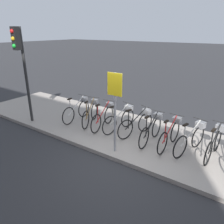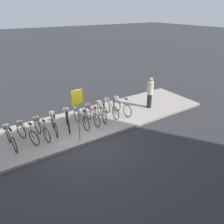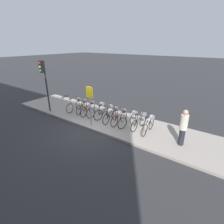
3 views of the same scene
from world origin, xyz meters
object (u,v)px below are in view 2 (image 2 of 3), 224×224
parked_bicycle_0 (10,137)px  parked_bicycle_6 (91,114)px  parked_bicycle_1 (26,132)px  parked_bicycle_8 (110,107)px  parked_bicycle_3 (54,123)px  pedestrian (150,92)px  parked_bicycle_9 (121,106)px  parked_bicycle_4 (67,119)px  parked_bicycle_5 (80,117)px  parked_bicycle_2 (41,128)px  parked_bicycle_7 (101,111)px  sign_post (78,107)px

parked_bicycle_0 → parked_bicycle_6: 3.70m
parked_bicycle_1 → parked_bicycle_8: size_ratio=0.95×
parked_bicycle_3 → pedestrian: bearing=-3.9°
parked_bicycle_0 → parked_bicycle_9: (5.48, 0.07, 0.00)m
parked_bicycle_1 → parked_bicycle_4: (1.89, 0.14, 0.00)m
parked_bicycle_0 → parked_bicycle_6: bearing=0.4°
parked_bicycle_5 → parked_bicycle_9: 2.37m
parked_bicycle_8 → parked_bicycle_9: bearing=-10.7°
parked_bicycle_2 → parked_bicycle_7: size_ratio=1.02×
parked_bicycle_1 → parked_bicycle_7: (3.67, 0.05, 0.00)m
parked_bicycle_6 → parked_bicycle_9: same height
parked_bicycle_5 → parked_bicycle_9: (2.37, 0.06, 0.00)m
parked_bicycle_3 → parked_bicycle_5: 1.25m
parked_bicycle_5 → sign_post: size_ratio=0.69×
parked_bicycle_5 → parked_bicycle_6: (0.59, 0.02, 0.00)m
parked_bicycle_1 → parked_bicycle_5: 2.48m
parked_bicycle_5 → sign_post: bearing=-117.3°
parked_bicycle_1 → parked_bicycle_0: bearing=-176.2°
parked_bicycle_8 → sign_post: (-2.39, -1.34, 1.12)m
parked_bicycle_8 → parked_bicycle_0: bearing=-177.9°
parked_bicycle_2 → pedestrian: (5.99, -0.24, 0.48)m
parked_bicycle_3 → parked_bicycle_9: bearing=-1.4°
parked_bicycle_2 → sign_post: (1.26, -1.19, 1.12)m
parked_bicycle_4 → parked_bicycle_0: bearing=-175.9°
parked_bicycle_7 → parked_bicycle_3: bearing=178.4°
parked_bicycle_0 → parked_bicycle_5: size_ratio=1.00×
parked_bicycle_3 → pedestrian: (5.37, -0.37, 0.48)m
parked_bicycle_1 → parked_bicycle_2: same height
parked_bicycle_2 → parked_bicycle_6: 2.46m
parked_bicycle_1 → sign_post: sign_post is taller
parked_bicycle_6 → parked_bicycle_3: bearing=175.8°
parked_bicycle_3 → sign_post: bearing=-64.3°
parked_bicycle_3 → parked_bicycle_5: same height
parked_bicycle_2 → parked_bicycle_8: 3.65m
sign_post → parked_bicycle_2: bearing=136.6°
parked_bicycle_3 → parked_bicycle_8: same height
pedestrian → parked_bicycle_6: bearing=176.2°
parked_bicycle_3 → parked_bicycle_6: size_ratio=0.99×
parked_bicycle_0 → parked_bicycle_5: bearing=0.2°
parked_bicycle_2 → parked_bicycle_9: same height
parked_bicycle_0 → parked_bicycle_8: (4.89, 0.18, 0.00)m
sign_post → parked_bicycle_1: bearing=147.4°
parked_bicycle_6 → pedestrian: bearing=-3.8°
parked_bicycle_3 → parked_bicycle_7: 2.43m
parked_bicycle_8 → pedestrian: pedestrian is taller
parked_bicycle_1 → parked_bicycle_6: same height
parked_bicycle_0 → pedestrian: bearing=-1.7°
parked_bicycle_5 → sign_post: sign_post is taller
parked_bicycle_6 → parked_bicycle_7: (0.59, 0.06, 0.00)m
parked_bicycle_0 → parked_bicycle_1: bearing=3.8°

